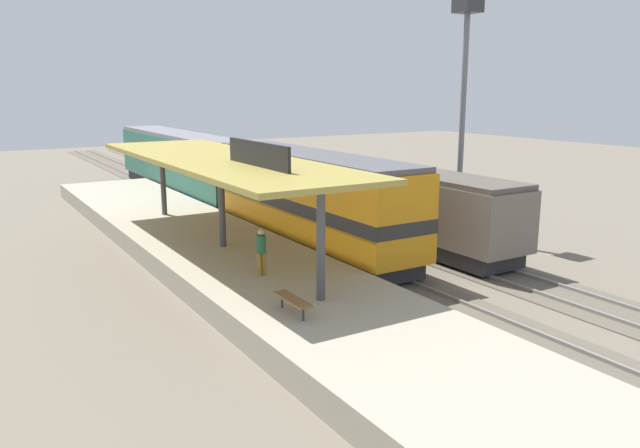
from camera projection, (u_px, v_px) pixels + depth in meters
name	position (u px, v px, depth m)	size (l,w,h in m)	color
ground_plane	(351.00, 246.00, 30.03)	(120.00, 120.00, 0.00)	#706656
track_near	(316.00, 251.00, 29.01)	(3.20, 110.00, 0.16)	#5F5649
track_far	(394.00, 239.00, 31.35)	(3.20, 110.00, 0.16)	#5F5649
platform	(224.00, 256.00, 26.58)	(6.00, 44.00, 0.90)	#A89E89
station_canopy	(221.00, 161.00, 25.63)	(5.20, 18.00, 4.70)	#47474C
platform_bench	(292.00, 300.00, 18.46)	(0.44, 1.70, 0.50)	#333338
locomotive	(310.00, 200.00, 28.95)	(2.93, 14.43, 4.44)	#28282D
passenger_carriage_single	(181.00, 163.00, 43.98)	(2.90, 20.00, 4.24)	#28282D
freight_car	(417.00, 207.00, 29.53)	(2.80, 12.00, 3.54)	#28282D
light_mast	(465.00, 69.00, 30.21)	(1.10, 1.10, 11.70)	slate
person_waiting	(261.00, 250.00, 22.19)	(0.34, 0.34, 1.71)	olive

